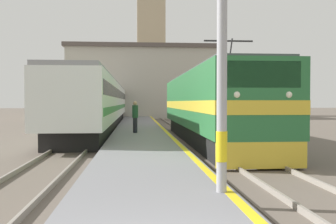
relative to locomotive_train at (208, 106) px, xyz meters
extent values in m
plane|color=#60564C|center=(-3.48, 13.54, -1.87)|extent=(200.00, 200.00, 0.00)
cube|color=slate|center=(-3.48, 8.54, -1.71)|extent=(3.31, 140.00, 0.33)
cube|color=yellow|center=(-1.97, 8.54, -1.54)|extent=(0.20, 140.00, 0.00)
cube|color=#60564C|center=(0.00, 8.54, -1.86)|extent=(2.84, 140.00, 0.02)
cube|color=gray|center=(-0.72, 8.54, -1.78)|extent=(0.07, 140.00, 0.14)
cube|color=gray|center=(0.72, 8.54, -1.78)|extent=(0.07, 140.00, 0.14)
cube|color=#60564C|center=(-6.53, 8.54, -1.86)|extent=(2.83, 140.00, 0.02)
cube|color=gray|center=(-7.25, 8.54, -1.78)|extent=(0.07, 140.00, 0.14)
cube|color=gray|center=(-5.81, 8.54, -1.78)|extent=(0.07, 140.00, 0.14)
cube|color=black|center=(0.00, 0.04, -1.42)|extent=(2.46, 16.34, 0.90)
cube|color=#286B38|center=(0.00, 0.04, 0.32)|extent=(2.90, 17.77, 2.58)
cube|color=gold|center=(0.00, 0.04, 0.06)|extent=(2.92, 17.79, 0.44)
cube|color=gold|center=(0.00, -8.69, -1.38)|extent=(2.75, 0.30, 0.81)
cube|color=black|center=(0.00, -8.78, 1.06)|extent=(2.32, 0.12, 0.80)
sphere|color=white|center=(-0.80, -8.82, 0.45)|extent=(0.20, 0.20, 0.20)
sphere|color=white|center=(0.80, -8.82, 0.45)|extent=(0.20, 0.20, 0.20)
cube|color=#4C4C51|center=(0.00, 0.04, 1.67)|extent=(2.61, 16.88, 0.12)
cylinder|color=#333333|center=(0.00, -4.75, 2.23)|extent=(0.06, 0.63, 1.03)
cylinder|color=#333333|center=(0.00, -4.05, 2.23)|extent=(0.06, 0.63, 1.03)
cube|color=#262626|center=(0.00, -4.40, 2.73)|extent=(2.03, 0.08, 0.06)
cube|color=black|center=(-6.53, 22.21, -1.42)|extent=(2.46, 52.36, 0.90)
cube|color=silver|center=(-6.53, 22.21, 0.33)|extent=(2.90, 54.54, 2.60)
cube|color=black|center=(-6.53, 22.21, 0.85)|extent=(2.92, 53.45, 0.64)
cube|color=#338442|center=(-6.53, 22.21, -0.19)|extent=(2.92, 53.45, 0.36)
cube|color=gray|center=(-6.53, 22.21, 1.73)|extent=(2.67, 54.54, 0.20)
cylinder|color=#9E9EA3|center=(-2.11, -12.70, 2.19)|extent=(0.20, 0.20, 7.46)
cylinder|color=yellow|center=(-2.11, -12.70, -0.64)|extent=(0.22, 0.22, 0.60)
cylinder|color=#23232D|center=(-3.82, 2.36, -1.11)|extent=(0.26, 0.26, 0.86)
cylinder|color=#234C33|center=(-3.82, 2.36, -0.32)|extent=(0.34, 0.34, 0.72)
sphere|color=tan|center=(-3.82, 2.36, 0.15)|extent=(0.23, 0.23, 0.23)
cube|color=tan|center=(-1.38, 41.41, 11.35)|extent=(4.29, 4.29, 26.45)
cube|color=#B7B2A3|center=(-2.57, 31.61, 2.52)|extent=(19.33, 8.13, 8.78)
cube|color=#564C47|center=(-2.57, 31.61, 7.16)|extent=(19.93, 8.73, 0.50)
camera|label=1|loc=(-3.80, -20.28, 0.23)|focal=42.00mm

